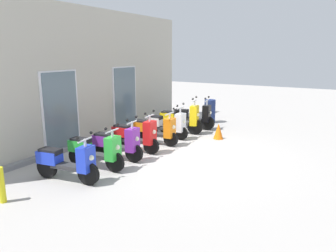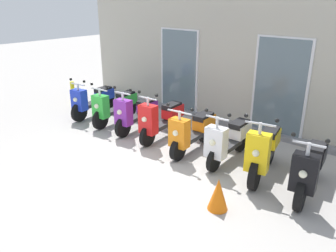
{
  "view_description": "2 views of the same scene",
  "coord_description": "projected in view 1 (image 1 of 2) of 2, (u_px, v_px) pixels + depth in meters",
  "views": [
    {
      "loc": [
        -7.54,
        -3.93,
        2.78
      ],
      "look_at": [
        0.62,
        0.9,
        0.59
      ],
      "focal_mm": 34.17,
      "sensor_mm": 36.0,
      "label": 1
    },
    {
      "loc": [
        4.38,
        -4.08,
        3.09
      ],
      "look_at": [
        0.14,
        0.86,
        0.6
      ],
      "focal_mm": 36.26,
      "sensor_mm": 36.0,
      "label": 2
    }
  ],
  "objects": [
    {
      "name": "storefront_facade",
      "position": [
        92.0,
        78.0,
        10.11
      ],
      "size": [
        9.72,
        0.5,
        4.13
      ],
      "color": "#B2AD9E",
      "rests_on": "ground_plane"
    },
    {
      "name": "scooter_orange",
      "position": [
        155.0,
        130.0,
        9.82
      ],
      "size": [
        0.63,
        1.54,
        1.14
      ],
      "color": "black",
      "rests_on": "ground_plane"
    },
    {
      "name": "scooter_purple",
      "position": [
        117.0,
        143.0,
        8.38
      ],
      "size": [
        0.55,
        1.53,
        1.19
      ],
      "color": "black",
      "rests_on": "ground_plane"
    },
    {
      "name": "scooter_red",
      "position": [
        136.0,
        135.0,
        9.05
      ],
      "size": [
        0.54,
        1.53,
        1.22
      ],
      "color": "black",
      "rests_on": "ground_plane"
    },
    {
      "name": "scooter_white",
      "position": [
        167.0,
        124.0,
        10.54
      ],
      "size": [
        0.53,
        1.56,
        1.19
      ],
      "color": "black",
      "rests_on": "ground_plane"
    },
    {
      "name": "traffic_cone",
      "position": [
        218.0,
        131.0,
        10.47
      ],
      "size": [
        0.32,
        0.32,
        0.52
      ],
      "primitive_type": "cone",
      "color": "orange",
      "rests_on": "ground_plane"
    },
    {
      "name": "scooter_yellow",
      "position": [
        181.0,
        119.0,
        11.15
      ],
      "size": [
        0.68,
        1.62,
        1.31
      ],
      "color": "black",
      "rests_on": "ground_plane"
    },
    {
      "name": "curb_bollard",
      "position": [
        2.0,
        185.0,
        5.99
      ],
      "size": [
        0.12,
        0.12,
        0.7
      ],
      "primitive_type": "cylinder",
      "color": "yellow",
      "rests_on": "ground_plane"
    },
    {
      "name": "scooter_blue",
      "position": [
        67.0,
        162.0,
        6.96
      ],
      "size": [
        0.61,
        1.61,
        1.13
      ],
      "color": "black",
      "rests_on": "ground_plane"
    },
    {
      "name": "ground_plane",
      "position": [
        184.0,
        155.0,
        8.9
      ],
      "size": [
        40.0,
        40.0,
        0.0
      ],
      "primitive_type": "plane",
      "color": "#A8A39E"
    },
    {
      "name": "scooter_black",
      "position": [
        193.0,
        117.0,
        11.83
      ],
      "size": [
        0.6,
        1.65,
        1.22
      ],
      "color": "black",
      "rests_on": "ground_plane"
    },
    {
      "name": "scooter_green",
      "position": [
        96.0,
        150.0,
        7.71
      ],
      "size": [
        0.57,
        1.6,
        1.14
      ],
      "color": "black",
      "rests_on": "ground_plane"
    },
    {
      "name": "trash_bin",
      "position": [
        210.0,
        111.0,
        12.87
      ],
      "size": [
        0.44,
        0.44,
        0.93
      ],
      "primitive_type": "cylinder",
      "color": "navy",
      "rests_on": "ground_plane"
    }
  ]
}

